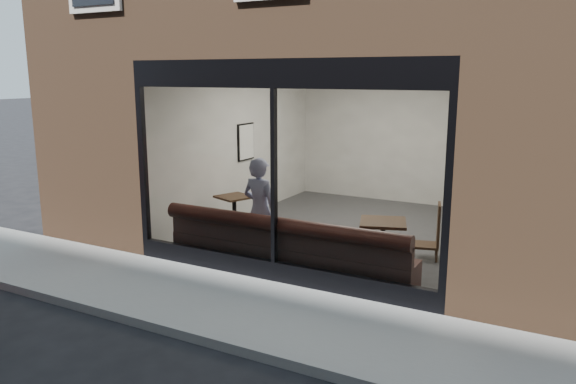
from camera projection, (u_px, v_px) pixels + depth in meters
The scene contains 20 objects.
ground at pixel (187, 337), 6.52m from camera, with size 120.00×120.00×0.00m, color black.
sidewalk_near at pixel (235, 306), 7.38m from camera, with size 40.00×2.00×0.01m, color gray.
kerb_near at pixel (184, 334), 6.46m from camera, with size 40.00×0.10×0.12m, color gray.
host_building_pier_left at pixel (263, 128), 14.82m from camera, with size 2.50×12.00×3.20m, color brown.
host_building_backfill at pixel (434, 125), 15.65m from camera, with size 5.00×6.00×3.20m, color brown.
cafe_floor at pixel (351, 231), 10.81m from camera, with size 6.00×6.00×0.00m, color #2D2D30.
cafe_ceiling at pixel (355, 63), 10.16m from camera, with size 6.00×6.00×0.00m, color white.
cafe_wall_back at pixel (401, 135), 13.06m from camera, with size 5.00×5.00×0.00m, color #BCBAB3.
cafe_wall_left at pixel (241, 142), 11.65m from camera, with size 6.00×6.00×0.00m, color #BCBAB3.
cafe_wall_right at pixel (492, 159), 9.33m from camera, with size 6.00×6.00×0.00m, color #BCBAB3.
storefront_kick at pixel (274, 271), 8.25m from camera, with size 5.00×0.10×0.30m, color black.
storefront_header at pixel (273, 73), 7.66m from camera, with size 5.00×0.10×0.40m, color black.
storefront_mullion at pixel (274, 178), 7.96m from camera, with size 0.06×0.10×2.50m, color black.
storefront_glass at pixel (273, 178), 7.94m from camera, with size 4.80×4.80×0.00m, color white.
banquette at pixel (287, 259), 8.58m from camera, with size 4.00×0.55×0.45m, color #331712.
person at pixel (260, 210), 8.97m from camera, with size 0.62×0.41×1.71m, color #9CA4D1.
cafe_table_left at pixel (234, 197), 10.49m from camera, with size 0.58×0.58×0.04m, color black.
cafe_table_right at pixel (383, 222), 8.69m from camera, with size 0.70×0.70×0.05m, color black.
cafe_chair_right at pixel (425, 245), 9.21m from camera, with size 0.41×0.41×0.04m, color black.
wall_poster at pixel (247, 142), 11.77m from camera, with size 0.02×0.53×0.71m, color white.
Camera 1 is at (3.91, -4.74, 2.99)m, focal length 35.00 mm.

